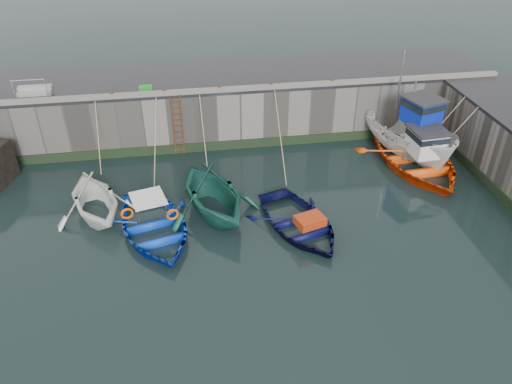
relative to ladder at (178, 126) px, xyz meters
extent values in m
plane|color=black|center=(2.00, -9.91, -1.59)|extent=(120.00, 120.00, 0.00)
cube|color=slate|center=(2.00, 2.59, -0.09)|extent=(30.00, 5.00, 3.00)
cube|color=black|center=(2.00, 2.59, 1.49)|extent=(30.00, 5.00, 0.16)
cube|color=slate|center=(2.00, 0.24, 1.67)|extent=(30.00, 0.30, 0.20)
cube|color=black|center=(2.00, 0.05, -1.34)|extent=(30.00, 0.08, 0.50)
cube|color=black|center=(13.96, -7.41, -1.34)|extent=(0.08, 15.00, 0.50)
cylinder|color=#3F1E0F|center=(-0.22, 0.01, 0.01)|extent=(0.07, 0.07, 3.20)
cylinder|color=#3F1E0F|center=(0.22, 0.01, 0.01)|extent=(0.07, 0.07, 3.20)
cube|color=#3F1E0F|center=(0.00, -0.01, -1.34)|extent=(0.44, 0.06, 0.05)
cube|color=#3F1E0F|center=(0.00, -0.01, -1.01)|extent=(0.44, 0.06, 0.05)
cube|color=#3F1E0F|center=(0.00, -0.01, -0.68)|extent=(0.44, 0.06, 0.05)
cube|color=#3F1E0F|center=(0.00, -0.01, -0.35)|extent=(0.44, 0.06, 0.05)
cube|color=#3F1E0F|center=(0.00, -0.01, -0.02)|extent=(0.44, 0.06, 0.05)
cube|color=#3F1E0F|center=(0.00, -0.01, 0.31)|extent=(0.44, 0.06, 0.05)
cube|color=#3F1E0F|center=(0.00, -0.01, 0.64)|extent=(0.44, 0.06, 0.05)
cube|color=#3F1E0F|center=(0.00, -0.01, 0.97)|extent=(0.44, 0.06, 0.05)
cube|color=#3F1E0F|center=(0.00, -0.01, 1.30)|extent=(0.44, 0.06, 0.05)
imported|color=white|center=(-3.69, -4.89, -1.59)|extent=(4.97, 5.32, 2.27)
imported|color=#0C3DC2|center=(-1.23, -6.59, -1.59)|extent=(5.05, 6.16, 1.11)
imported|color=#185445|center=(1.24, -5.53, -1.59)|extent=(5.70, 6.11, 2.62)
imported|color=#090B39|center=(4.65, -7.17, -1.59)|extent=(4.80, 5.73, 1.02)
imported|color=white|center=(11.50, -1.92, -0.74)|extent=(4.09, 6.65, 2.41)
cube|color=#0B21AB|center=(11.68, -2.49, 1.07)|extent=(1.78, 1.85, 1.20)
cube|color=black|center=(11.68, -2.49, 1.42)|extent=(1.86, 1.92, 0.28)
cube|color=#262628|center=(11.68, -2.49, 1.71)|extent=(2.03, 2.10, 0.08)
cylinder|color=#A5A8AD|center=(11.14, -0.77, 1.97)|extent=(0.08, 0.08, 3.00)
imported|color=#FF550D|center=(11.50, -3.10, -1.25)|extent=(5.18, 6.94, 1.37)
cube|color=white|center=(11.54, -3.70, 0.03)|extent=(1.50, 1.59, 1.20)
cube|color=black|center=(11.54, -3.70, 0.38)|extent=(1.56, 1.66, 0.28)
cube|color=#262628|center=(11.54, -3.70, 0.67)|extent=(1.71, 1.81, 0.08)
cylinder|color=#A5A8AD|center=(11.42, -1.90, 0.93)|extent=(0.08, 0.08, 3.00)
cube|color=#198D21|center=(-1.38, 0.76, 1.72)|extent=(0.65, 0.39, 0.31)
cylinder|color=#A5A8AD|center=(-7.50, 0.69, 2.07)|extent=(0.05, 0.05, 1.00)
cylinder|color=#A5A8AD|center=(-6.00, 0.69, 2.07)|extent=(0.05, 0.05, 1.00)
cylinder|color=#A5A8AD|center=(-6.75, 0.69, 2.53)|extent=(1.50, 0.05, 0.05)
cube|color=gray|center=(-6.75, 1.19, 1.66)|extent=(1.60, 0.35, 0.18)
cube|color=gray|center=(-6.75, 1.54, 1.84)|extent=(1.60, 0.35, 0.18)
cylinder|color=#3F1E0F|center=(-3.00, 0.34, 1.71)|extent=(0.18, 0.18, 0.28)
cylinder|color=#3F1E0F|center=(-0.50, 0.34, 1.71)|extent=(0.18, 0.18, 0.28)
cylinder|color=#3F1E0F|center=(2.20, 0.34, 1.71)|extent=(0.18, 0.18, 0.28)
cylinder|color=#3F1E0F|center=(4.80, 0.34, 1.71)|extent=(0.18, 0.18, 0.28)
cylinder|color=#3F1E0F|center=(8.00, 0.34, 1.71)|extent=(0.18, 0.18, 0.28)
camera|label=1|loc=(0.33, -23.11, 11.00)|focal=35.00mm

